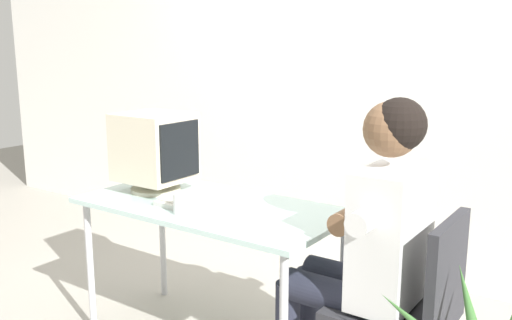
{
  "coord_description": "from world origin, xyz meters",
  "views": [
    {
      "loc": [
        1.68,
        -2.01,
        1.5
      ],
      "look_at": [
        0.27,
        0.0,
        0.99
      ],
      "focal_mm": 39.05,
      "sensor_mm": 36.0,
      "label": 1
    }
  ],
  "objects_px": {
    "crt_monitor": "(155,148)",
    "person_seated": "(368,239)",
    "keyboard": "(197,196)",
    "desk_mug": "(182,204)",
    "desk": "(210,217)",
    "office_chair": "(408,304)"
  },
  "relations": [
    {
      "from": "office_chair",
      "to": "person_seated",
      "type": "xyz_separation_m",
      "value": [
        -0.19,
        -0.0,
        0.24
      ]
    },
    {
      "from": "desk",
      "to": "office_chair",
      "type": "xyz_separation_m",
      "value": [
        1.0,
        0.02,
        -0.19
      ]
    },
    {
      "from": "desk",
      "to": "crt_monitor",
      "type": "bearing_deg",
      "value": 176.96
    },
    {
      "from": "desk",
      "to": "crt_monitor",
      "type": "height_order",
      "value": "crt_monitor"
    },
    {
      "from": "desk",
      "to": "desk_mug",
      "type": "relative_size",
      "value": 13.51
    },
    {
      "from": "desk",
      "to": "person_seated",
      "type": "height_order",
      "value": "person_seated"
    },
    {
      "from": "keyboard",
      "to": "desk",
      "type": "bearing_deg",
      "value": -12.72
    },
    {
      "from": "keyboard",
      "to": "desk_mug",
      "type": "height_order",
      "value": "desk_mug"
    },
    {
      "from": "crt_monitor",
      "to": "office_chair",
      "type": "relative_size",
      "value": 0.48
    },
    {
      "from": "person_seated",
      "to": "keyboard",
      "type": "bearing_deg",
      "value": 179.77
    },
    {
      "from": "crt_monitor",
      "to": "keyboard",
      "type": "distance_m",
      "value": 0.36
    },
    {
      "from": "keyboard",
      "to": "office_chair",
      "type": "bearing_deg",
      "value": -0.19
    },
    {
      "from": "crt_monitor",
      "to": "office_chair",
      "type": "bearing_deg",
      "value": -0.07
    },
    {
      "from": "crt_monitor",
      "to": "person_seated",
      "type": "bearing_deg",
      "value": -0.08
    },
    {
      "from": "crt_monitor",
      "to": "keyboard",
      "type": "relative_size",
      "value": 0.95
    },
    {
      "from": "keyboard",
      "to": "crt_monitor",
      "type": "bearing_deg",
      "value": -179.62
    },
    {
      "from": "desk",
      "to": "person_seated",
      "type": "bearing_deg",
      "value": 1.3
    },
    {
      "from": "desk",
      "to": "office_chair",
      "type": "height_order",
      "value": "office_chair"
    },
    {
      "from": "person_seated",
      "to": "crt_monitor",
      "type": "bearing_deg",
      "value": 179.92
    },
    {
      "from": "keyboard",
      "to": "person_seated",
      "type": "distance_m",
      "value": 0.92
    },
    {
      "from": "office_chair",
      "to": "person_seated",
      "type": "relative_size",
      "value": 0.66
    },
    {
      "from": "desk",
      "to": "person_seated",
      "type": "relative_size",
      "value": 1.01
    }
  ]
}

